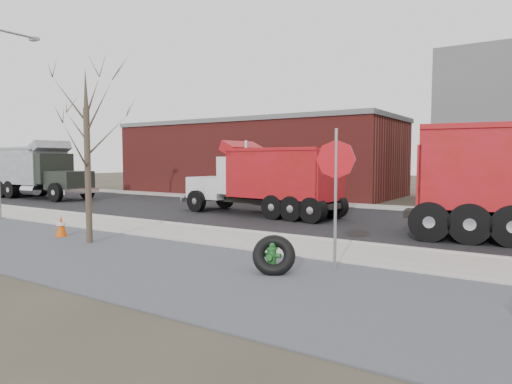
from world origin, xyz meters
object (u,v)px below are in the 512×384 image
Objects in this scene: truck_tire at (274,255)px; fire_hydrant at (272,257)px; stop_sign at (336,176)px; dump_truck_red_b at (266,178)px; dump_truck_grey at (37,170)px.

fire_hydrant is at bearing 139.67° from truck_tire.
stop_sign reaches higher than fire_hydrant.
dump_truck_red_b is at bearing 134.57° from stop_sign.
truck_tire is 2.24m from stop_sign.
fire_hydrant is at bearing 127.67° from dump_truck_red_b.
dump_truck_grey is at bearing 6.27° from dump_truck_red_b.
stop_sign is at bearing 46.51° from truck_tire.
stop_sign is at bearing 135.83° from dump_truck_red_b.
dump_truck_grey is (-22.62, 8.22, 1.41)m from truck_tire.
dump_truck_grey is at bearing 146.67° from fire_hydrant.
truck_tire is at bearing -53.82° from fire_hydrant.
truck_tire is at bearing -129.93° from stop_sign.
dump_truck_red_b is at bearing 123.10° from truck_tire.
dump_truck_red_b is 0.99× the size of dump_truck_grey.
fire_hydrant is 0.17m from truck_tire.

